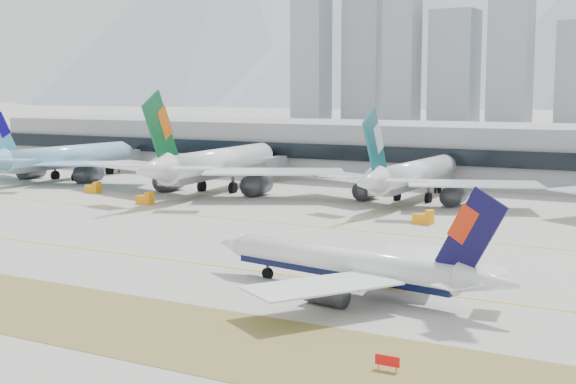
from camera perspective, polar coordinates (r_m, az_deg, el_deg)
The scene contains 11 objects.
ground at distance 120.39m, azimuth -8.35°, elevation -4.18°, with size 3000.00×3000.00×0.00m, color #9A9790.
taxiing_airliner at distance 93.84m, azimuth 4.60°, elevation -5.25°, with size 41.45×35.66×13.97m.
widebody_korean at distance 222.38m, azimuth -15.77°, elevation 2.30°, with size 61.20×59.69×21.81m.
widebody_eva at distance 188.19m, azimuth -5.23°, elevation 1.90°, with size 67.38×66.39×24.19m.
widebody_cathay at distance 173.22m, azimuth 8.77°, elevation 1.09°, with size 58.18×56.70×20.73m.
terminal at distance 220.75m, azimuth 10.27°, elevation 2.86°, with size 280.00×43.10×15.00m.
hold_sign_right at distance 69.61m, azimuth 7.08°, elevation -11.83°, with size 2.20×0.15×1.35m.
gse_c at distance 145.38m, azimuth 9.65°, elevation -1.84°, with size 3.55×2.00×2.60m.
gse_extra at distance 193.04m, azimuth -13.65°, elevation 0.25°, with size 3.55×2.00×2.60m.
gse_b at distance 171.16m, azimuth -10.09°, elevation -0.51°, with size 3.55×2.00×2.60m.
city_skyline at distance 575.74m, azimuth 11.56°, elevation 9.59°, with size 342.00×49.80×140.00m.
Camera 1 is at (72.85, -92.94, 23.41)m, focal length 50.00 mm.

